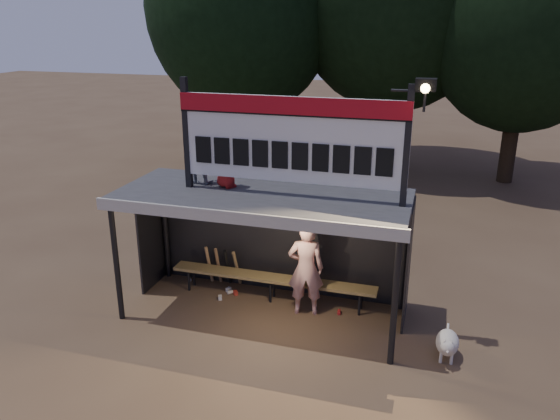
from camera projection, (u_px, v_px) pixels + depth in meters
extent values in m
plane|color=#503B28|center=(263.00, 313.00, 10.06)|extent=(80.00, 80.00, 0.00)
imported|color=white|center=(306.00, 269.00, 9.79)|extent=(0.73, 0.56, 1.78)
imported|color=gray|center=(199.00, 154.00, 9.72)|extent=(0.52, 0.41, 1.05)
imported|color=maroon|center=(226.00, 159.00, 9.47)|extent=(0.58, 0.55, 1.00)
cube|color=#39393B|center=(262.00, 196.00, 9.31)|extent=(5.00, 2.00, 0.12)
cube|color=beige|center=(241.00, 218.00, 8.40)|extent=(5.10, 0.06, 0.20)
cylinder|color=black|center=(116.00, 263.00, 9.52)|extent=(0.10, 0.10, 2.20)
cylinder|color=black|center=(395.00, 301.00, 8.23)|extent=(0.10, 0.10, 2.20)
cylinder|color=black|center=(165.00, 227.00, 11.15)|extent=(0.10, 0.10, 2.20)
cylinder|color=black|center=(404.00, 254.00, 9.86)|extent=(0.10, 0.10, 2.20)
cube|color=black|center=(279.00, 238.00, 10.60)|extent=(5.00, 0.04, 2.20)
cube|color=black|center=(151.00, 234.00, 10.82)|extent=(0.04, 1.00, 2.20)
cube|color=black|center=(408.00, 264.00, 9.47)|extent=(0.04, 1.00, 2.20)
cylinder|color=black|center=(279.00, 186.00, 10.25)|extent=(5.00, 0.06, 0.06)
cube|color=black|center=(187.00, 133.00, 9.34)|extent=(0.10, 0.10, 1.90)
cube|color=black|center=(407.00, 147.00, 8.34)|extent=(0.10, 0.10, 1.90)
cube|color=white|center=(291.00, 140.00, 8.84)|extent=(3.80, 0.08, 1.40)
cube|color=#A40B16|center=(290.00, 106.00, 8.61)|extent=(3.80, 0.04, 0.28)
cube|color=black|center=(290.00, 115.00, 8.65)|extent=(3.80, 0.02, 0.03)
cube|color=black|center=(203.00, 150.00, 9.29)|extent=(0.27, 0.03, 0.45)
cube|color=black|center=(222.00, 151.00, 9.20)|extent=(0.27, 0.03, 0.45)
cube|color=black|center=(241.00, 152.00, 9.10)|extent=(0.27, 0.03, 0.45)
cube|color=black|center=(260.00, 154.00, 9.01)|extent=(0.27, 0.03, 0.45)
cube|color=black|center=(280.00, 155.00, 8.92)|extent=(0.27, 0.03, 0.45)
cube|color=black|center=(300.00, 156.00, 8.83)|extent=(0.27, 0.03, 0.45)
cube|color=black|center=(320.00, 158.00, 8.74)|extent=(0.27, 0.03, 0.45)
cube|color=black|center=(341.00, 159.00, 8.65)|extent=(0.27, 0.03, 0.45)
cube|color=black|center=(363.00, 161.00, 8.55)|extent=(0.27, 0.03, 0.45)
cube|color=black|center=(385.00, 162.00, 8.46)|extent=(0.27, 0.03, 0.45)
cylinder|color=black|center=(408.00, 91.00, 8.07)|extent=(0.50, 0.04, 0.04)
cylinder|color=black|center=(425.00, 102.00, 8.05)|extent=(0.04, 0.04, 0.30)
cube|color=black|center=(426.00, 85.00, 7.93)|extent=(0.30, 0.22, 0.18)
sphere|color=#FFD88C|center=(425.00, 88.00, 7.86)|extent=(0.14, 0.14, 0.14)
cube|color=#987E48|center=(272.00, 278.00, 10.40)|extent=(4.00, 0.35, 0.06)
cylinder|color=black|center=(189.00, 280.00, 10.83)|extent=(0.05, 0.05, 0.45)
cylinder|color=black|center=(194.00, 275.00, 11.04)|extent=(0.05, 0.05, 0.45)
cylinder|color=black|center=(270.00, 291.00, 10.37)|extent=(0.05, 0.05, 0.45)
cylinder|color=black|center=(274.00, 286.00, 10.59)|extent=(0.05, 0.05, 0.45)
cylinder|color=black|center=(359.00, 304.00, 9.91)|extent=(0.05, 0.05, 0.45)
cylinder|color=black|center=(361.00, 298.00, 10.13)|extent=(0.05, 0.05, 0.45)
cylinder|color=black|center=(244.00, 115.00, 19.56)|extent=(0.50, 0.50, 3.74)
ellipsoid|color=black|center=(242.00, 6.00, 18.34)|extent=(6.46, 6.46, 7.48)
cylinder|color=black|center=(390.00, 109.00, 19.49)|extent=(0.50, 0.50, 4.18)
cylinder|color=#302215|center=(511.00, 129.00, 17.62)|extent=(0.50, 0.50, 3.52)
ellipsoid|color=black|center=(527.00, 16.00, 16.48)|extent=(6.08, 6.08, 7.04)
ellipsoid|color=silver|center=(447.00, 342.00, 8.66)|extent=(0.36, 0.58, 0.36)
sphere|color=silver|center=(448.00, 347.00, 8.38)|extent=(0.22, 0.22, 0.22)
cone|color=beige|center=(448.00, 352.00, 8.29)|extent=(0.10, 0.10, 0.10)
cone|color=beige|center=(445.00, 342.00, 8.34)|extent=(0.06, 0.06, 0.07)
cone|color=beige|center=(452.00, 343.00, 8.31)|extent=(0.06, 0.06, 0.07)
cylinder|color=silver|center=(441.00, 357.00, 8.58)|extent=(0.05, 0.05, 0.18)
cylinder|color=silver|center=(451.00, 359.00, 8.54)|extent=(0.05, 0.05, 0.18)
cylinder|color=white|center=(441.00, 345.00, 8.90)|extent=(0.05, 0.05, 0.18)
cylinder|color=silver|center=(451.00, 347.00, 8.86)|extent=(0.05, 0.05, 0.18)
cylinder|color=silver|center=(448.00, 329.00, 8.91)|extent=(0.04, 0.16, 0.14)
cylinder|color=#A77C4E|center=(209.00, 264.00, 11.04)|extent=(0.09, 0.27, 0.84)
cylinder|color=#916743|center=(218.00, 265.00, 10.98)|extent=(0.08, 0.30, 0.83)
cylinder|color=black|center=(228.00, 267.00, 10.93)|extent=(0.07, 0.32, 0.83)
cylinder|color=olive|center=(237.00, 268.00, 10.88)|extent=(0.08, 0.35, 0.82)
cube|color=red|center=(236.00, 293.00, 10.71)|extent=(0.12, 0.12, 0.08)
cylinder|color=silver|center=(190.00, 279.00, 11.29)|extent=(0.12, 0.14, 0.07)
cube|color=silver|center=(220.00, 298.00, 10.53)|extent=(0.10, 0.12, 0.08)
cylinder|color=#B31F1E|center=(339.00, 312.00, 10.02)|extent=(0.08, 0.13, 0.07)
cube|color=silver|center=(228.00, 290.00, 10.84)|extent=(0.10, 0.12, 0.08)
cylinder|color=silver|center=(230.00, 292.00, 10.74)|extent=(0.13, 0.13, 0.07)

